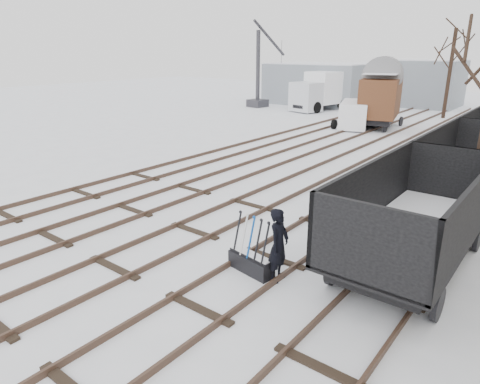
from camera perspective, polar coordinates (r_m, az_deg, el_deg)
The scene contains 13 objects.
ground at distance 11.76m, azimuth -16.41°, elevation -9.78°, with size 120.00×120.00×0.00m, color white.
tracks at distance 21.98m, azimuth 13.58°, elevation 3.88°, with size 13.90×52.00×0.16m.
shed_left at distance 47.21m, azimuth 10.90°, elevation 14.06°, with size 10.00×8.00×4.10m.
shed_right at distance 47.62m, azimuth 23.13°, elevation 13.23°, with size 7.00×6.00×4.50m.
ground_frame at distance 11.03m, azimuth 1.48°, elevation -9.27°, with size 1.35×0.63×1.49m.
worker at distance 10.44m, azimuth 5.17°, elevation -7.07°, with size 0.68×0.45×1.86m, color black.
freight_wagon_a at distance 11.86m, azimuth 22.17°, elevation -4.78°, with size 2.60×6.51×2.66m.
freight_wagon_b at distance 17.84m, azimuth 28.11°, elevation 1.96°, with size 2.60×6.51×2.66m.
box_van_wagon at distance 32.86m, azimuth 18.26°, elevation 12.06°, with size 3.82×5.57×3.88m.
lorry at distance 41.90m, azimuth 11.41°, elevation 13.17°, with size 3.60×8.00×3.49m.
panel_van at distance 32.45m, azimuth 14.99°, elevation 10.00°, with size 3.20×4.65×1.88m.
crane at distance 43.31m, azimuth 2.53°, elevation 14.11°, with size 1.79×4.79×8.10m.
tree_far_left at distance 39.57m, azimuth 26.14°, elevation 13.91°, with size 0.30×0.30×7.02m, color black.
Camera 1 is at (8.69, -5.79, 5.42)m, focal length 32.00 mm.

